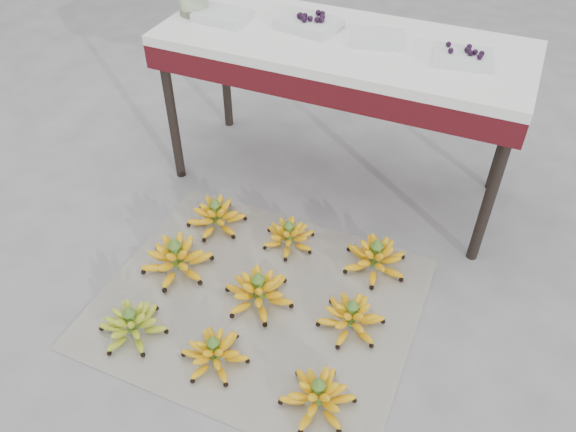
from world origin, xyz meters
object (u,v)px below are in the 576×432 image
at_px(bunch_mid_right, 351,317).
at_px(bunch_back_left, 216,216).
at_px(tray_left, 308,23).
at_px(bunch_front_left, 132,324).
at_px(tray_far_right, 463,57).
at_px(bunch_back_center, 289,236).
at_px(vendor_table, 342,58).
at_px(tray_far_left, 223,16).
at_px(bunch_front_center, 215,352).
at_px(bunch_mid_left, 177,258).
at_px(tray_right, 378,38).
at_px(bunch_front_right, 318,396).
at_px(bunch_mid_center, 259,291).
at_px(newspaper_mat, 259,301).
at_px(bunch_back_right, 375,258).

xyz_separation_m(bunch_mid_right, bunch_back_left, (-0.76, 0.31, 0.00)).
bearing_deg(tray_left, bunch_front_left, -99.30).
bearing_deg(bunch_back_left, tray_far_right, 21.39).
bearing_deg(bunch_back_center, vendor_table, 62.38).
distance_m(bunch_mid_right, tray_far_left, 1.44).
bearing_deg(tray_far_left, bunch_front_center, -65.45).
xyz_separation_m(bunch_front_left, vendor_table, (0.38, 1.21, 0.62)).
xyz_separation_m(bunch_mid_left, tray_left, (0.23, 0.89, 0.72)).
bearing_deg(tray_right, bunch_front_right, -79.18).
xyz_separation_m(bunch_mid_left, bunch_mid_center, (0.40, -0.02, -0.00)).
bearing_deg(bunch_mid_left, newspaper_mat, -20.43).
height_order(bunch_mid_right, bunch_back_center, bunch_mid_right).
xyz_separation_m(tray_far_left, tray_far_right, (1.06, 0.01, 0.00)).
bearing_deg(bunch_back_right, tray_far_right, 95.30).
height_order(bunch_front_left, bunch_mid_left, bunch_mid_left).
xyz_separation_m(bunch_front_right, bunch_mid_center, (-0.39, 0.34, 0.00)).
xyz_separation_m(bunch_front_left, tray_left, (0.20, 1.25, 0.73)).
height_order(bunch_front_center, tray_left, tray_left).
xyz_separation_m(bunch_back_left, tray_far_right, (0.89, 0.52, 0.73)).
relative_size(bunch_mid_center, tray_left, 1.22).
distance_m(bunch_back_right, tray_left, 1.06).
bearing_deg(bunch_back_right, tray_left, 155.61).
bearing_deg(tray_left, bunch_front_right, -66.01).
relative_size(bunch_back_right, tray_left, 1.25).
distance_m(newspaper_mat, bunch_front_left, 0.50).
xyz_separation_m(vendor_table, tray_far_left, (-0.56, -0.03, 0.11)).
height_order(tray_far_left, tray_right, tray_far_left).
relative_size(bunch_front_center, tray_far_right, 1.10).
xyz_separation_m(bunch_front_center, tray_far_right, (0.53, 1.18, 0.73)).
height_order(bunch_mid_center, bunch_back_center, bunch_mid_center).
distance_m(bunch_mid_right, bunch_back_right, 0.34).
distance_m(tray_far_left, tray_right, 0.71).
bearing_deg(newspaper_mat, bunch_front_left, -137.97).
distance_m(tray_left, tray_right, 0.32).
bearing_deg(bunch_back_center, bunch_back_right, -23.08).
relative_size(bunch_mid_center, bunch_mid_right, 1.23).
bearing_deg(bunch_front_left, bunch_mid_left, 97.42).
bearing_deg(bunch_mid_left, bunch_front_left, -102.80).
height_order(newspaper_mat, bunch_back_right, bunch_back_right).
bearing_deg(tray_right, bunch_front_left, -113.08).
height_order(bunch_front_center, tray_right, tray_right).
distance_m(bunch_front_center, bunch_mid_left, 0.51).
bearing_deg(bunch_back_left, bunch_back_right, -6.59).
relative_size(bunch_front_center, bunch_mid_center, 0.80).
distance_m(bunch_front_right, bunch_back_center, 0.80).
xyz_separation_m(bunch_mid_left, tray_right, (0.55, 0.87, 0.72)).
xyz_separation_m(bunch_front_right, tray_left, (-0.55, 1.25, 0.73)).
distance_m(bunch_back_left, bunch_back_center, 0.36).
relative_size(bunch_mid_left, tray_far_right, 1.47).
bearing_deg(tray_far_right, bunch_back_center, -136.53).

